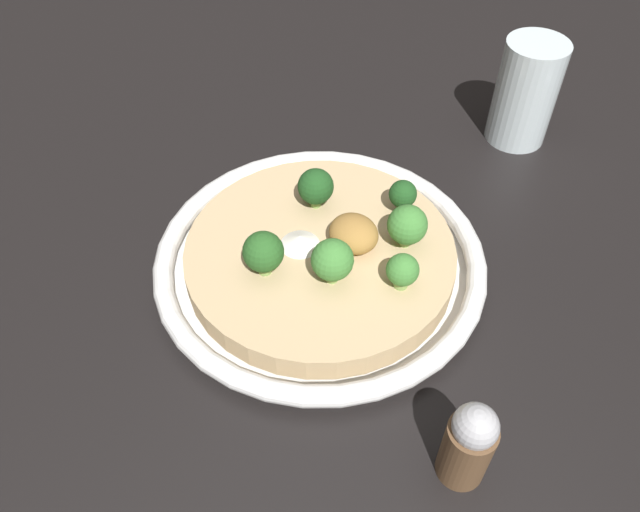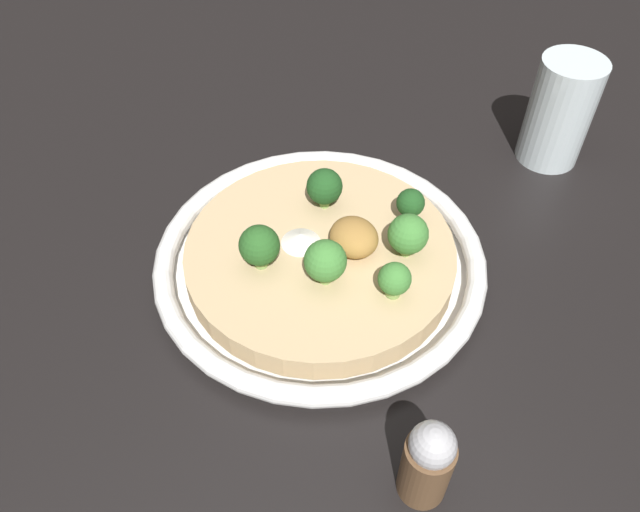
{
  "view_description": "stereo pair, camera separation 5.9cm",
  "coord_description": "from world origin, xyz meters",
  "views": [
    {
      "loc": [
        -0.3,
        0.25,
        0.46
      ],
      "look_at": [
        0.0,
        0.0,
        0.02
      ],
      "focal_mm": 35.0,
      "sensor_mm": 36.0,
      "label": 1
    },
    {
      "loc": [
        -0.34,
        0.21,
        0.46
      ],
      "look_at": [
        0.0,
        0.0,
        0.02
      ],
      "focal_mm": 35.0,
      "sensor_mm": 36.0,
      "label": 2
    }
  ],
  "objects": [
    {
      "name": "risotto_bowl",
      "position": [
        0.0,
        0.0,
        0.02
      ],
      "size": [
        0.31,
        0.31,
        0.03
      ],
      "color": "white",
      "rests_on": "ground_plane"
    },
    {
      "name": "cheese_sprinkle",
      "position": [
        0.01,
        0.01,
        0.04
      ],
      "size": [
        0.04,
        0.04,
        0.01
      ],
      "color": "white",
      "rests_on": "risotto_bowl"
    },
    {
      "name": "broccoli_front_left",
      "position": [
        -0.01,
        -0.09,
        0.06
      ],
      "size": [
        0.03,
        0.03,
        0.04
      ],
      "color": "#759E4C",
      "rests_on": "risotto_bowl"
    },
    {
      "name": "broccoli_front",
      "position": [
        -0.05,
        -0.06,
        0.06
      ],
      "size": [
        0.04,
        0.04,
        0.04
      ],
      "color": "#84A856",
      "rests_on": "risotto_bowl"
    },
    {
      "name": "broccoli_right",
      "position": [
        0.05,
        -0.03,
        0.06
      ],
      "size": [
        0.04,
        0.04,
        0.04
      ],
      "color": "#759E4C",
      "rests_on": "risotto_bowl"
    },
    {
      "name": "pepper_shaker",
      "position": [
        -0.22,
        0.05,
        0.04
      ],
      "size": [
        0.04,
        0.04,
        0.08
      ],
      "color": "brown",
      "rests_on": "ground_plane"
    },
    {
      "name": "ground_plane",
      "position": [
        0.0,
        0.0,
        0.0
      ],
      "size": [
        6.0,
        6.0,
        0.0
      ],
      "primitive_type": "plane",
      "color": "black"
    },
    {
      "name": "broccoli_back",
      "position": [
        0.01,
        0.06,
        0.06
      ],
      "size": [
        0.04,
        0.04,
        0.04
      ],
      "color": "#84A856",
      "rests_on": "risotto_bowl"
    },
    {
      "name": "crispy_onion_garnish",
      "position": [
        -0.02,
        -0.03,
        0.05
      ],
      "size": [
        0.05,
        0.04,
        0.03
      ],
      "color": "#A37538",
      "rests_on": "risotto_bowl"
    },
    {
      "name": "drinking_glass",
      "position": [
        0.02,
        -0.31,
        0.06
      ],
      "size": [
        0.07,
        0.07,
        0.12
      ],
      "color": "silver",
      "rests_on": "ground_plane"
    },
    {
      "name": "broccoli_back_left",
      "position": [
        -0.04,
        0.02,
        0.06
      ],
      "size": [
        0.04,
        0.04,
        0.05
      ],
      "color": "#84A856",
      "rests_on": "risotto_bowl"
    },
    {
      "name": "broccoli_left",
      "position": [
        -0.08,
        -0.02,
        0.05
      ],
      "size": [
        0.03,
        0.03,
        0.04
      ],
      "color": "#84A856",
      "rests_on": "risotto_bowl"
    }
  ]
}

